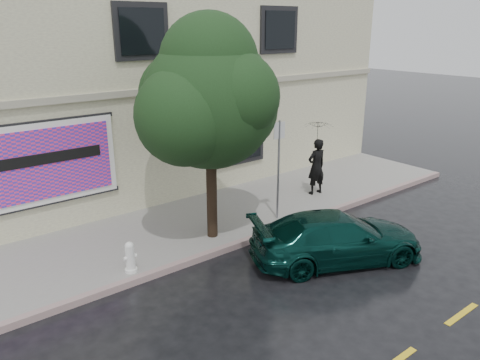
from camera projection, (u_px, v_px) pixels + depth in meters
ground at (260, 278)px, 10.45m from camera, size 90.00×90.00×0.00m
sidewalk at (183, 228)px, 12.84m from camera, size 20.00×3.50×0.15m
curb at (220, 251)px, 11.54m from camera, size 20.00×0.18×0.16m
building at (90, 82)px, 16.03m from camera, size 20.00×8.12×7.00m
billboard at (33, 166)px, 11.57m from camera, size 4.30×0.16×2.20m
car at (337, 238)px, 11.04m from camera, size 4.49×3.32×1.19m
pedestrian at (316, 167)px, 14.94m from camera, size 0.71×0.51×1.81m
umbrella at (318, 128)px, 14.54m from camera, size 1.02×1.02×0.71m
street_tree at (210, 103)px, 11.09m from camera, size 3.21×3.21×5.08m
fire_hydrant at (130, 257)px, 10.31m from camera, size 0.30×0.28×0.72m
sign_pole at (279, 162)px, 12.77m from camera, size 0.34×0.08×2.81m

